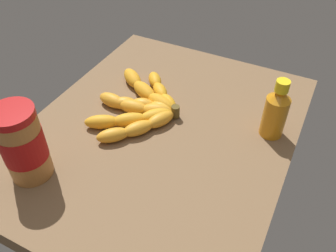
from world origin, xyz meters
TOP-DOWN VIEW (x-y plane):
  - ground_plane at (0.00, 0.00)cm, footprint 73.54×58.54cm
  - banana_bunch at (3.94, 7.21)cm, footprint 30.16×21.80cm
  - peanut_butter_jar at (-23.20, 17.26)cm, footprint 8.47×8.47cm
  - honey_bottle at (10.27, -23.07)cm, footprint 5.24×5.24cm

SIDE VIEW (x-z plane):
  - ground_plane at x=0.00cm, z-range -4.45..0.00cm
  - banana_bunch at x=3.94cm, z-range -0.14..3.50cm
  - honey_bottle at x=10.27cm, z-range -0.82..13.61cm
  - peanut_butter_jar at x=-23.20cm, z-range 0.00..16.30cm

